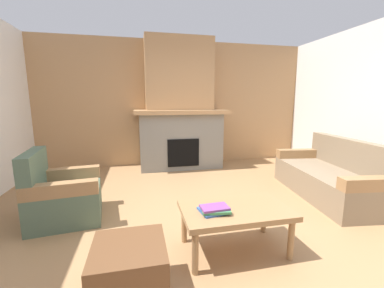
{
  "coord_description": "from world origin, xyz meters",
  "views": [
    {
      "loc": [
        -0.87,
        -2.48,
        1.41
      ],
      "look_at": [
        -0.18,
        0.62,
        0.85
      ],
      "focal_mm": 22.71,
      "sensor_mm": 36.0,
      "label": 1
    }
  ],
  "objects": [
    {
      "name": "wall_back_wood_panel",
      "position": [
        0.0,
        3.0,
        1.35
      ],
      "size": [
        6.0,
        0.12,
        2.7
      ],
      "primitive_type": "cube",
      "color": "tan",
      "rests_on": "ground"
    },
    {
      "name": "coffee_table",
      "position": [
        -0.02,
        -0.5,
        0.38
      ],
      "size": [
        1.0,
        0.6,
        0.43
      ],
      "color": "#997047",
      "rests_on": "ground"
    },
    {
      "name": "book_stack_near_edge",
      "position": [
        -0.24,
        -0.55,
        0.46
      ],
      "size": [
        0.28,
        0.25,
        0.06
      ],
      "color": "#335699",
      "rests_on": "coffee_table"
    },
    {
      "name": "couch",
      "position": [
        1.93,
        0.46,
        0.29
      ],
      "size": [
        1.07,
        1.89,
        0.85
      ],
      "color": "#847056",
      "rests_on": "ground"
    },
    {
      "name": "fireplace",
      "position": [
        0.0,
        2.62,
        1.16
      ],
      "size": [
        1.9,
        0.82,
        2.7
      ],
      "color": "gray",
      "rests_on": "ground"
    },
    {
      "name": "armchair",
      "position": [
        -1.8,
        0.54,
        0.29
      ],
      "size": [
        0.85,
        0.85,
        0.85
      ],
      "color": "#4C604C",
      "rests_on": "ground"
    },
    {
      "name": "ground",
      "position": [
        0.0,
        0.0,
        0.0
      ],
      "size": [
        9.0,
        9.0,
        0.0
      ],
      "primitive_type": "plane",
      "color": "#9E754C"
    },
    {
      "name": "ottoman",
      "position": [
        -0.97,
        -0.85,
        0.2
      ],
      "size": [
        0.52,
        0.52,
        0.4
      ],
      "primitive_type": "cube",
      "color": "brown",
      "rests_on": "ground"
    }
  ]
}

